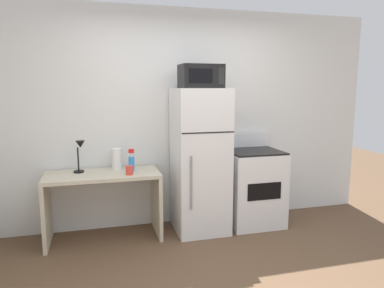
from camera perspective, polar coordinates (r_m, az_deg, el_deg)
The scene contains 9 objects.
wall_back_white at distance 4.38m, azimuth -1.96°, elevation 4.18°, with size 5.00×0.10×2.60m, color silver.
desk at distance 4.06m, azimuth -14.06°, elevation -7.57°, with size 1.23×0.56×0.75m.
desk_lamp at distance 4.05m, azimuth -17.56°, elevation -1.07°, with size 0.14×0.12×0.35m.
coffee_mug at distance 3.86m, azimuth -10.03°, elevation -4.18°, with size 0.08×0.08×0.10m, color #D83F33.
spray_bottle at distance 4.02m, azimuth -9.70°, elevation -2.89°, with size 0.06×0.06×0.25m.
paper_towel_roll at distance 4.13m, azimuth -11.98°, elevation -2.35°, with size 0.11×0.11×0.24m, color white.
refrigerator at distance 4.12m, azimuth 1.28°, elevation -2.70°, with size 0.59×0.64×1.67m.
microwave at distance 4.02m, azimuth 1.42°, elevation 10.81°, with size 0.46×0.35×0.26m.
oven_range at distance 4.46m, azimuth 9.77°, elevation -6.78°, with size 0.65×0.61×1.10m.
Camera 1 is at (-0.99, -2.55, 1.67)m, focal length 33.22 mm.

